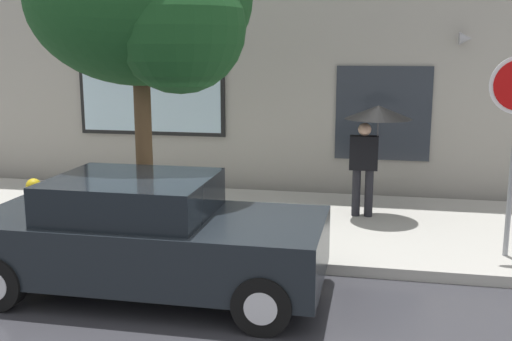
# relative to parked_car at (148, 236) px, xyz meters

# --- Properties ---
(ground_plane) EXTENTS (60.00, 60.00, 0.00)m
(ground_plane) POSITION_rel_parked_car_xyz_m (0.44, -0.03, -0.70)
(ground_plane) COLOR #333338
(sidewalk) EXTENTS (20.00, 4.00, 0.15)m
(sidewalk) POSITION_rel_parked_car_xyz_m (0.44, 2.97, -0.63)
(sidewalk) COLOR #A3A099
(sidewalk) RESTS_ON ground
(building_facade) EXTENTS (20.00, 0.67, 7.00)m
(building_facade) POSITION_rel_parked_car_xyz_m (0.42, 5.47, 2.78)
(building_facade) COLOR #9E998E
(building_facade) RESTS_ON ground
(parked_car) EXTENTS (4.15, 1.88, 1.42)m
(parked_car) POSITION_rel_parked_car_xyz_m (0.00, 0.00, 0.00)
(parked_car) COLOR black
(parked_car) RESTS_ON ground
(fire_hydrant) EXTENTS (0.30, 0.44, 0.83)m
(fire_hydrant) POSITION_rel_parked_car_xyz_m (-2.46, 1.59, -0.15)
(fire_hydrant) COLOR yellow
(fire_hydrant) RESTS_ON sidewalk
(pedestrian_with_umbrella) EXTENTS (1.09, 1.09, 1.87)m
(pedestrian_with_umbrella) POSITION_rel_parked_car_xyz_m (2.61, 3.44, 0.97)
(pedestrian_with_umbrella) COLOR black
(pedestrian_with_umbrella) RESTS_ON sidewalk
(street_tree) EXTENTS (3.21, 2.73, 4.66)m
(street_tree) POSITION_rel_parked_car_xyz_m (-0.53, 1.57, 2.80)
(street_tree) COLOR #4C3823
(street_tree) RESTS_ON sidewalk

